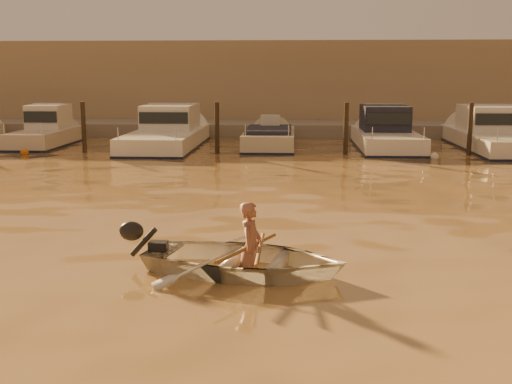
# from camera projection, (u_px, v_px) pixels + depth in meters

# --- Properties ---
(ground_plane) EXTENTS (160.00, 160.00, 0.00)m
(ground_plane) POSITION_uv_depth(u_px,v_px,m) (138.00, 248.00, 11.60)
(ground_plane) COLOR #99653D
(ground_plane) RESTS_ON ground
(dinghy) EXTENTS (3.64, 2.93, 0.67)m
(dinghy) POSITION_uv_depth(u_px,v_px,m) (245.00, 260.00, 10.15)
(dinghy) COLOR silver
(dinghy) RESTS_ON ground_plane
(person) EXTENTS (0.45, 0.59, 1.46)m
(person) POSITION_uv_depth(u_px,v_px,m) (251.00, 247.00, 10.09)
(person) COLOR #945C4A
(person) RESTS_ON dinghy
(outboard_motor) EXTENTS (0.96, 0.58, 0.70)m
(outboard_motor) POSITION_uv_depth(u_px,v_px,m) (157.00, 249.00, 10.53)
(outboard_motor) COLOR black
(outboard_motor) RESTS_ON dinghy
(oar_port) EXTENTS (0.06, 2.10, 0.13)m
(oar_port) POSITION_uv_depth(u_px,v_px,m) (260.00, 249.00, 10.05)
(oar_port) COLOR brown
(oar_port) RESTS_ON dinghy
(oar_starboard) EXTENTS (0.84, 1.97, 0.13)m
(oar_starboard) POSITION_uv_depth(u_px,v_px,m) (248.00, 248.00, 10.10)
(oar_starboard) COLOR brown
(oar_starboard) RESTS_ON dinghy
(moored_boat_1) EXTENTS (1.86, 5.67, 1.75)m
(moored_boat_1) POSITION_uv_depth(u_px,v_px,m) (45.00, 131.00, 27.65)
(moored_boat_1) COLOR beige
(moored_boat_1) RESTS_ON ground_plane
(moored_boat_2) EXTENTS (2.68, 8.83, 1.75)m
(moored_boat_2) POSITION_uv_depth(u_px,v_px,m) (167.00, 132.00, 27.34)
(moored_boat_2) COLOR white
(moored_boat_2) RESTS_ON ground_plane
(moored_boat_3) EXTENTS (2.08, 6.00, 0.95)m
(moored_boat_3) POSITION_uv_depth(u_px,v_px,m) (269.00, 142.00, 27.16)
(moored_boat_3) COLOR beige
(moored_boat_3) RESTS_ON ground_plane
(moored_boat_4) EXTENTS (2.38, 7.28, 1.75)m
(moored_boat_4) POSITION_uv_depth(u_px,v_px,m) (386.00, 133.00, 26.80)
(moored_boat_4) COLOR white
(moored_boat_4) RESTS_ON ground_plane
(moored_boat_5) EXTENTS (2.66, 8.77, 1.75)m
(moored_boat_5) POSITION_uv_depth(u_px,v_px,m) (494.00, 134.00, 26.54)
(moored_boat_5) COLOR silver
(moored_boat_5) RESTS_ON ground_plane
(piling_1) EXTENTS (0.18, 0.18, 2.20)m
(piling_1) POSITION_uv_depth(u_px,v_px,m) (84.00, 130.00, 25.30)
(piling_1) COLOR #2D2319
(piling_1) RESTS_ON ground_plane
(piling_2) EXTENTS (0.18, 0.18, 2.20)m
(piling_2) POSITION_uv_depth(u_px,v_px,m) (217.00, 131.00, 24.99)
(piling_2) COLOR #2D2319
(piling_2) RESTS_ON ground_plane
(piling_3) EXTENTS (0.18, 0.18, 2.20)m
(piling_3) POSITION_uv_depth(u_px,v_px,m) (346.00, 131.00, 24.70)
(piling_3) COLOR #2D2319
(piling_3) RESTS_ON ground_plane
(piling_4) EXTENTS (0.18, 0.18, 2.20)m
(piling_4) POSITION_uv_depth(u_px,v_px,m) (470.00, 132.00, 24.42)
(piling_4) COLOR #2D2319
(piling_4) RESTS_ON ground_plane
(fender_b) EXTENTS (0.30, 0.30, 0.30)m
(fender_b) POSITION_uv_depth(u_px,v_px,m) (25.00, 152.00, 24.71)
(fender_b) COLOR #C56717
(fender_b) RESTS_ON ground_plane
(fender_c) EXTENTS (0.30, 0.30, 0.30)m
(fender_c) POSITION_uv_depth(u_px,v_px,m) (141.00, 155.00, 23.96)
(fender_c) COLOR white
(fender_c) RESTS_ON ground_plane
(fender_d) EXTENTS (0.30, 0.30, 0.30)m
(fender_d) POSITION_uv_depth(u_px,v_px,m) (291.00, 150.00, 25.32)
(fender_d) COLOR #EA521B
(fender_d) RESTS_ON ground_plane
(fender_e) EXTENTS (0.30, 0.30, 0.30)m
(fender_e) POSITION_uv_depth(u_px,v_px,m) (435.00, 157.00, 23.44)
(fender_e) COLOR silver
(fender_e) RESTS_ON ground_plane
(quay) EXTENTS (52.00, 4.00, 1.00)m
(quay) POSITION_uv_depth(u_px,v_px,m) (239.00, 132.00, 32.67)
(quay) COLOR gray
(quay) RESTS_ON ground_plane
(waterfront_building) EXTENTS (46.00, 7.00, 4.80)m
(waterfront_building) POSITION_uv_depth(u_px,v_px,m) (247.00, 85.00, 37.65)
(waterfront_building) COLOR #9E8466
(waterfront_building) RESTS_ON quay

